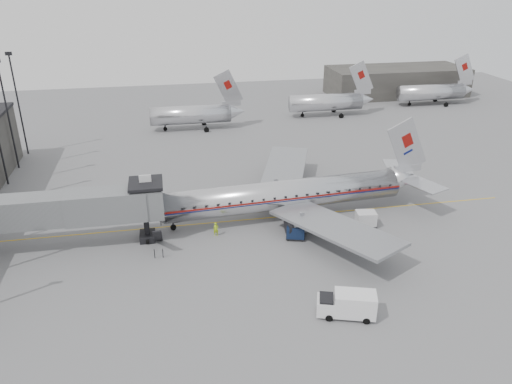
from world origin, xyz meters
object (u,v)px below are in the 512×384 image
Objects in this scene: baggage_cart_navy at (296,232)px; ramp_worker at (216,229)px; airliner at (290,194)px; baggage_cart_white at (366,219)px; service_van at (347,304)px.

baggage_cart_navy is 8.44m from ramp_worker.
airliner is 8.80m from baggage_cart_white.
ramp_worker is (-16.42, 1.00, -0.16)m from baggage_cart_white.
airliner reaches higher than baggage_cart_navy.
baggage_cart_white reaches higher than ramp_worker.
service_van reaches higher than baggage_cart_white.
baggage_cart_navy is (-0.77, 13.20, -0.35)m from service_van.
baggage_cart_white is (7.59, -4.07, -1.77)m from airliner.
ramp_worker is (-8.15, 2.18, -0.05)m from baggage_cart_navy.
service_van is 2.19× the size of baggage_cart_navy.
ramp_worker is at bearing -175.87° from baggage_cart_white.
airliner is at bearing 99.85° from baggage_cart_navy.
baggage_cart_white is 1.58× the size of ramp_worker.
service_van reaches higher than ramp_worker.
ramp_worker reaches higher than baggage_cart_navy.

